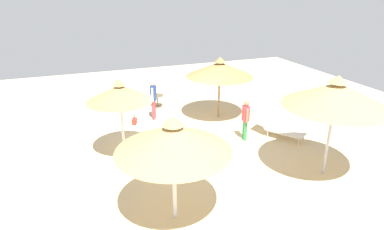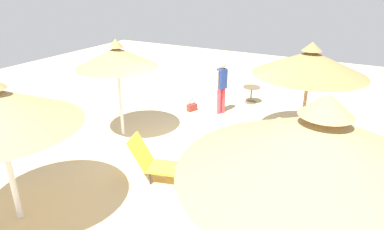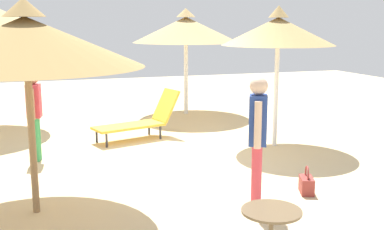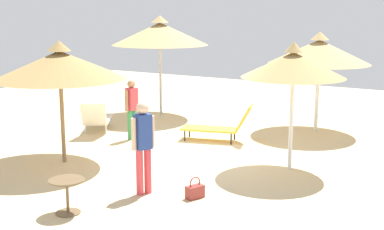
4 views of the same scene
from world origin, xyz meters
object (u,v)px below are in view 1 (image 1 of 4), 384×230
(parasol_umbrella_near_left, at_px, (220,69))
(person_standing_back, at_px, (245,118))
(parasol_umbrella_near_right, at_px, (173,138))
(lounge_chair_far_right, at_px, (203,150))
(side_table_round, at_px, (157,99))
(parasol_umbrella_center, at_px, (120,93))
(lounge_chair_front, at_px, (278,127))
(parasol_umbrella_far_left, at_px, (336,95))
(person_standing_edge, at_px, (153,97))
(handbag, at_px, (134,121))

(parasol_umbrella_near_left, bearing_deg, person_standing_back, -1.23)
(parasol_umbrella_near_right, height_order, lounge_chair_far_right, parasol_umbrella_near_right)
(lounge_chair_far_right, bearing_deg, side_table_round, -179.49)
(parasol_umbrella_center, distance_m, lounge_chair_front, 5.98)
(parasol_umbrella_near_right, xyz_separation_m, side_table_round, (-7.80, 1.65, -1.75))
(parasol_umbrella_far_left, relative_size, person_standing_edge, 1.81)
(lounge_chair_front, relative_size, lounge_chair_far_right, 1.01)
(parasol_umbrella_near_left, distance_m, person_standing_edge, 3.00)
(parasol_umbrella_near_left, relative_size, lounge_chair_far_right, 1.51)
(parasol_umbrella_near_left, distance_m, lounge_chair_front, 3.36)
(person_standing_edge, xyz_separation_m, person_standing_back, (3.15, 2.61, -0.12))
(lounge_chair_front, bearing_deg, parasol_umbrella_near_right, -58.84)
(person_standing_back, bearing_deg, lounge_chair_front, 81.66)
(lounge_chair_far_right, bearing_deg, person_standing_edge, -172.04)
(parasol_umbrella_center, relative_size, handbag, 6.69)
(parasol_umbrella_near_left, distance_m, parasol_umbrella_near_right, 6.80)
(parasol_umbrella_center, bearing_deg, person_standing_edge, 147.73)
(lounge_chair_front, height_order, side_table_round, lounge_chair_front)
(parasol_umbrella_near_right, height_order, lounge_chair_front, parasol_umbrella_near_right)
(handbag, bearing_deg, parasol_umbrella_far_left, 38.41)
(lounge_chair_front, bearing_deg, person_standing_back, -98.34)
(parasol_umbrella_center, xyz_separation_m, parasol_umbrella_near_right, (3.66, 0.61, -0.02))
(parasol_umbrella_center, bearing_deg, handbag, 161.53)
(parasol_umbrella_near_right, distance_m, person_standing_back, 5.13)
(side_table_round, bearing_deg, lounge_chair_front, 35.79)
(parasol_umbrella_center, bearing_deg, person_standing_back, 84.74)
(parasol_umbrella_near_left, relative_size, parasol_umbrella_far_left, 0.91)
(parasol_umbrella_center, bearing_deg, lounge_chair_front, 84.01)
(parasol_umbrella_near_right, bearing_deg, lounge_chair_front, 121.16)
(parasol_umbrella_far_left, relative_size, handbag, 7.76)
(person_standing_back, xyz_separation_m, handbag, (-2.88, -3.52, -0.72))
(person_standing_edge, bearing_deg, lounge_chair_front, 49.66)
(lounge_chair_far_right, bearing_deg, parasol_umbrella_near_right, -36.28)
(parasol_umbrella_far_left, height_order, parasol_umbrella_near_right, parasol_umbrella_far_left)
(parasol_umbrella_near_left, xyz_separation_m, person_standing_edge, (-0.76, -2.66, -1.15))
(parasol_umbrella_far_left, distance_m, handbag, 7.78)
(parasol_umbrella_center, distance_m, handbag, 3.32)
(parasol_umbrella_near_left, bearing_deg, side_table_round, -135.16)
(person_standing_edge, distance_m, side_table_round, 1.59)
(parasol_umbrella_far_left, distance_m, person_standing_edge, 7.27)
(parasol_umbrella_far_left, xyz_separation_m, lounge_chair_far_right, (-1.98, -3.12, -2.11))
(parasol_umbrella_near_left, height_order, lounge_chair_front, parasol_umbrella_near_left)
(parasol_umbrella_center, xyz_separation_m, side_table_round, (-4.14, 2.26, -1.77))
(parasol_umbrella_far_left, relative_size, parasol_umbrella_near_right, 1.14)
(lounge_chair_far_right, relative_size, person_standing_back, 1.21)
(person_standing_edge, bearing_deg, parasol_umbrella_near_left, 74.10)
(parasol_umbrella_center, relative_size, parasol_umbrella_near_right, 0.98)
(handbag, bearing_deg, parasol_umbrella_near_right, -2.05)
(parasol_umbrella_center, relative_size, lounge_chair_far_right, 1.43)
(person_standing_edge, bearing_deg, parasol_umbrella_near_right, -9.97)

